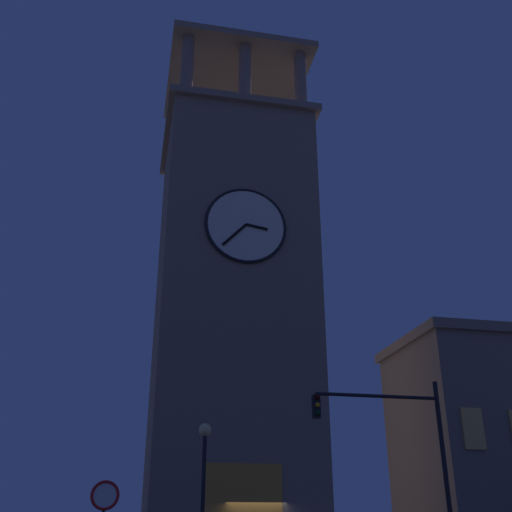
% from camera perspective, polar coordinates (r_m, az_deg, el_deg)
% --- Properties ---
extents(clocktower, '(8.24, 8.54, 29.72)m').
position_cam_1_polar(clocktower, '(32.28, -2.31, -5.36)').
color(clocktower, gray).
rests_on(clocktower, ground_plane).
extents(traffic_signal_near, '(4.51, 0.41, 6.20)m').
position_cam_1_polar(traffic_signal_near, '(21.67, 13.40, -16.51)').
color(traffic_signal_near, black).
rests_on(traffic_signal_near, ground_plane).
extents(street_lamp, '(0.44, 0.44, 4.86)m').
position_cam_1_polar(street_lamp, '(21.84, -4.85, -18.94)').
color(street_lamp, black).
rests_on(street_lamp, ground_plane).
extents(no_horn_sign, '(0.78, 0.14, 2.76)m').
position_cam_1_polar(no_horn_sign, '(18.42, -13.89, -21.40)').
color(no_horn_sign, black).
rests_on(no_horn_sign, ground_plane).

